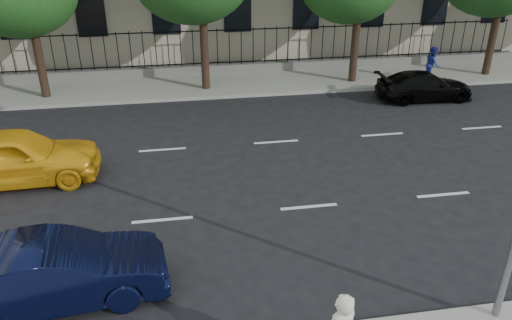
# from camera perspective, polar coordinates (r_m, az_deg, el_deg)

# --- Properties ---
(ground) EXTENTS (120.00, 120.00, 0.00)m
(ground) POSITION_cam_1_polar(r_m,az_deg,el_deg) (11.97, 9.24, -11.46)
(ground) COLOR black
(ground) RESTS_ON ground
(far_sidewalk) EXTENTS (60.00, 4.00, 0.15)m
(far_sidewalk) POSITION_cam_1_polar(r_m,az_deg,el_deg) (24.25, -1.08, 8.86)
(far_sidewalk) COLOR gray
(far_sidewalk) RESTS_ON ground
(lane_markings) EXTENTS (49.60, 4.62, 0.01)m
(lane_markings) POSITION_cam_1_polar(r_m,az_deg,el_deg) (15.83, 3.95, -1.17)
(lane_markings) COLOR silver
(lane_markings) RESTS_ON ground
(iron_fence) EXTENTS (30.00, 0.50, 2.20)m
(iron_fence) POSITION_cam_1_polar(r_m,az_deg,el_deg) (25.71, -1.67, 11.17)
(iron_fence) COLOR slate
(iron_fence) RESTS_ON far_sidewalk
(yellow_taxi) EXTENTS (4.97, 2.16, 1.67)m
(yellow_taxi) POSITION_cam_1_polar(r_m,az_deg,el_deg) (16.41, -25.94, 0.34)
(yellow_taxi) COLOR yellow
(yellow_taxi) RESTS_ON ground
(navy_sedan) EXTENTS (4.59, 2.04, 1.46)m
(navy_sedan) POSITION_cam_1_polar(r_m,az_deg,el_deg) (11.12, -21.94, -11.86)
(navy_sedan) COLOR black
(navy_sedan) RESTS_ON ground
(black_sedan) EXTENTS (4.26, 1.82, 1.22)m
(black_sedan) POSITION_cam_1_polar(r_m,az_deg,el_deg) (23.13, 18.70, 8.03)
(black_sedan) COLOR black
(black_sedan) RESTS_ON ground
(pedestrian_far) EXTENTS (0.88, 0.97, 1.64)m
(pedestrian_far) POSITION_cam_1_polar(r_m,az_deg,el_deg) (25.45, 19.51, 10.32)
(pedestrian_far) COLOR navy
(pedestrian_far) RESTS_ON far_sidewalk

